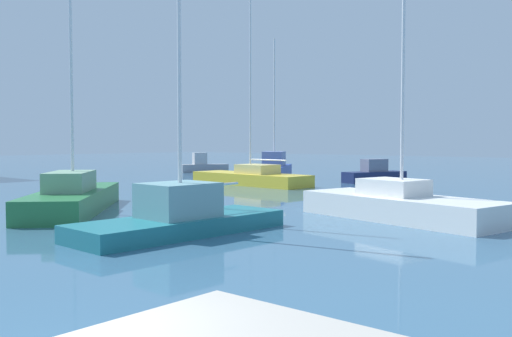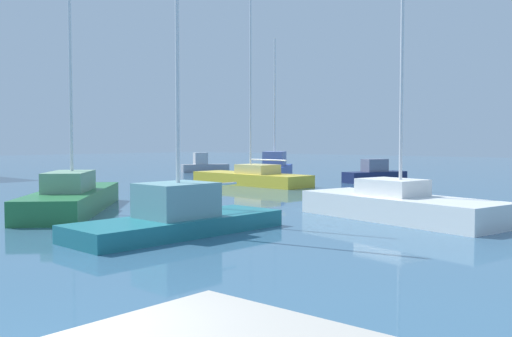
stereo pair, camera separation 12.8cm
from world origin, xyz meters
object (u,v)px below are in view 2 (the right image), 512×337
(sailboat_teal_center_channel, at_px, (178,216))
(motorboat_grey_mid_harbor, at_px, (204,166))
(sailboat_green_inner_mooring, at_px, (72,196))
(sailboat_white_distant_north, at_px, (399,204))
(sailboat_blue_near_pier, at_px, (275,168))
(sailboat_yellow_far_left, at_px, (251,176))
(motorboat_navy_outer_mooring, at_px, (375,174))

(sailboat_teal_center_channel, height_order, motorboat_grey_mid_harbor, sailboat_teal_center_channel)
(sailboat_green_inner_mooring, relative_size, sailboat_teal_center_channel, 1.75)
(sailboat_white_distant_north, distance_m, motorboat_grey_mid_harbor, 32.41)
(sailboat_white_distant_north, relative_size, sailboat_blue_near_pier, 1.17)
(sailboat_teal_center_channel, bearing_deg, sailboat_blue_near_pier, 32.62)
(sailboat_teal_center_channel, xyz_separation_m, sailboat_blue_near_pier, (22.14, 14.17, 0.19))
(sailboat_green_inner_mooring, bearing_deg, sailboat_white_distant_north, -59.26)
(sailboat_yellow_far_left, relative_size, sailboat_blue_near_pier, 1.30)
(motorboat_navy_outer_mooring, xyz_separation_m, motorboat_grey_mid_harbor, (1.11, 17.94, 0.02))
(sailboat_white_distant_north, xyz_separation_m, sailboat_green_inner_mooring, (-6.52, 10.96, 0.07))
(sailboat_white_distant_north, xyz_separation_m, sailboat_teal_center_channel, (-7.36, 3.62, -0.01))
(sailboat_white_distant_north, height_order, motorboat_navy_outer_mooring, sailboat_white_distant_north)
(sailboat_green_inner_mooring, bearing_deg, sailboat_blue_near_pier, 17.78)
(motorboat_navy_outer_mooring, xyz_separation_m, sailboat_teal_center_channel, (-23.09, -6.13, 0.00))
(sailboat_yellow_far_left, bearing_deg, sailboat_white_distant_north, -120.32)
(sailboat_white_distant_north, distance_m, sailboat_blue_near_pier, 23.13)
(sailboat_yellow_far_left, xyz_separation_m, motorboat_grey_mid_harbor, (8.25, 13.01, 0.04))
(sailboat_teal_center_channel, bearing_deg, sailboat_green_inner_mooring, 83.48)
(sailboat_white_distant_north, height_order, sailboat_yellow_far_left, sailboat_yellow_far_left)
(sailboat_white_distant_north, xyz_separation_m, motorboat_navy_outer_mooring, (15.73, 9.76, -0.01))
(sailboat_green_inner_mooring, distance_m, motorboat_grey_mid_harbor, 28.73)
(sailboat_white_distant_north, height_order, sailboat_teal_center_channel, sailboat_white_distant_north)
(sailboat_teal_center_channel, bearing_deg, sailboat_yellow_far_left, 34.75)
(sailboat_green_inner_mooring, relative_size, motorboat_navy_outer_mooring, 3.04)
(sailboat_blue_near_pier, bearing_deg, sailboat_white_distant_north, -129.71)
(sailboat_green_inner_mooring, distance_m, motorboat_navy_outer_mooring, 22.28)
(sailboat_blue_near_pier, xyz_separation_m, motorboat_grey_mid_harbor, (2.06, 9.90, -0.16))
(sailboat_teal_center_channel, relative_size, motorboat_grey_mid_harbor, 1.93)
(sailboat_green_inner_mooring, xyz_separation_m, sailboat_yellow_far_left, (15.11, 3.72, -0.10))
(sailboat_white_distant_north, xyz_separation_m, motorboat_grey_mid_harbor, (16.84, 27.70, 0.01))
(sailboat_green_inner_mooring, relative_size, motorboat_grey_mid_harbor, 3.38)
(sailboat_teal_center_channel, height_order, sailboat_blue_near_pier, sailboat_blue_near_pier)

